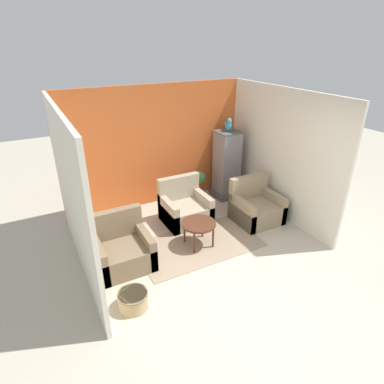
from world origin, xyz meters
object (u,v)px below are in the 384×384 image
(parrot, at_px, (228,125))
(armchair_right, at_px, (256,208))
(potted_plant, at_px, (199,184))
(coffee_table, at_px, (199,225))
(wicker_basket, at_px, (133,300))
(armchair_left, at_px, (122,250))
(armchair_middle, at_px, (185,209))
(birdcage, at_px, (227,165))

(parrot, bearing_deg, armchair_right, -94.52)
(armchair_right, relative_size, potted_plant, 1.26)
(armchair_right, relative_size, parrot, 2.99)
(coffee_table, height_order, wicker_basket, coffee_table)
(armchair_left, height_order, wicker_basket, armchair_left)
(armchair_left, height_order, armchair_middle, same)
(armchair_middle, distance_m, wicker_basket, 2.41)
(parrot, bearing_deg, wicker_basket, -142.26)
(coffee_table, xyz_separation_m, armchair_middle, (0.17, 0.87, -0.13))
(birdcage, relative_size, parrot, 5.25)
(armchair_left, distance_m, parrot, 3.48)
(armchair_middle, bearing_deg, wicker_basket, -133.79)
(parrot, height_order, wicker_basket, parrot)
(coffee_table, bearing_deg, birdcage, 43.87)
(coffee_table, bearing_deg, parrot, 43.92)
(armchair_left, bearing_deg, armchair_middle, 27.14)
(armchair_right, xyz_separation_m, armchair_middle, (-1.27, 0.64, 0.00))
(birdcage, xyz_separation_m, parrot, (-0.00, 0.00, 0.92))
(wicker_basket, bearing_deg, parrot, 37.74)
(birdcage, xyz_separation_m, wicker_basket, (-3.03, -2.34, -0.61))
(coffee_table, bearing_deg, potted_plant, 60.80)
(coffee_table, relative_size, parrot, 2.06)
(coffee_table, distance_m, armchair_middle, 0.89)
(armchair_middle, xyz_separation_m, birdcage, (1.37, 0.61, 0.47))
(coffee_table, xyz_separation_m, armchair_left, (-1.34, 0.09, -0.13))
(birdcage, bearing_deg, potted_plant, 173.04)
(parrot, distance_m, potted_plant, 1.44)
(armchair_right, distance_m, birdcage, 1.33)
(armchair_middle, xyz_separation_m, potted_plant, (0.70, 0.69, 0.12))
(coffee_table, height_order, birdcage, birdcage)
(potted_plant, distance_m, wicker_basket, 3.40)
(wicker_basket, bearing_deg, armchair_right, 20.56)
(armchair_middle, relative_size, wicker_basket, 2.06)
(armchair_left, relative_size, wicker_basket, 2.06)
(parrot, bearing_deg, coffee_table, -136.08)
(armchair_middle, bearing_deg, armchair_right, -26.70)
(armchair_right, distance_m, parrot, 1.87)
(coffee_table, height_order, armchair_right, armchair_right)
(armchair_middle, bearing_deg, parrot, 24.01)
(armchair_left, bearing_deg, wicker_basket, -99.14)
(armchair_left, bearing_deg, coffee_table, -3.91)
(potted_plant, height_order, wicker_basket, potted_plant)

